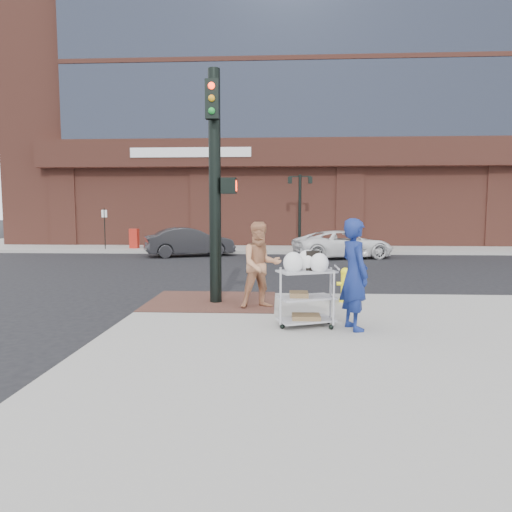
# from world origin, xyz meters

# --- Properties ---
(ground) EXTENTS (220.00, 220.00, 0.00)m
(ground) POSITION_xyz_m (0.00, 0.00, 0.00)
(ground) COLOR black
(ground) RESTS_ON ground
(sidewalk_far) EXTENTS (65.00, 36.00, 0.15)m
(sidewalk_far) POSITION_xyz_m (12.50, 32.00, 0.07)
(sidewalk_far) COLOR gray
(sidewalk_far) RESTS_ON ground
(brick_curb_ramp) EXTENTS (2.80, 2.40, 0.01)m
(brick_curb_ramp) POSITION_xyz_m (-0.60, 0.90, 0.16)
(brick_curb_ramp) COLOR #502C25
(brick_curb_ramp) RESTS_ON sidewalk_near
(bank_building) EXTENTS (42.00, 26.00, 28.00)m
(bank_building) POSITION_xyz_m (5.00, 31.00, 14.15)
(bank_building) COLOR brown
(bank_building) RESTS_ON sidewalk_far
(lamp_post) EXTENTS (1.32, 0.22, 4.00)m
(lamp_post) POSITION_xyz_m (2.00, 16.00, 2.62)
(lamp_post) COLOR black
(lamp_post) RESTS_ON sidewalk_far
(parking_sign) EXTENTS (0.05, 0.05, 2.20)m
(parking_sign) POSITION_xyz_m (-8.50, 15.00, 1.25)
(parking_sign) COLOR black
(parking_sign) RESTS_ON sidewalk_far
(traffic_signal_pole) EXTENTS (0.61, 0.51, 5.00)m
(traffic_signal_pole) POSITION_xyz_m (-0.48, 0.77, 2.83)
(traffic_signal_pole) COLOR black
(traffic_signal_pole) RESTS_ON sidewalk_near
(woman_blue) EXTENTS (0.64, 0.79, 1.89)m
(woman_blue) POSITION_xyz_m (2.16, -1.40, 1.09)
(woman_blue) COLOR navy
(woman_blue) RESTS_ON sidewalk_near
(pedestrian_tan) EXTENTS (1.04, 0.92, 1.79)m
(pedestrian_tan) POSITION_xyz_m (0.52, 0.27, 1.04)
(pedestrian_tan) COLOR tan
(pedestrian_tan) RESTS_ON sidewalk_near
(sedan_dark) EXTENTS (4.47, 2.99, 1.39)m
(sedan_dark) POSITION_xyz_m (-3.44, 12.71, 0.70)
(sedan_dark) COLOR black
(sedan_dark) RESTS_ON ground
(minivan_white) EXTENTS (4.99, 3.21, 1.28)m
(minivan_white) POSITION_xyz_m (3.86, 12.19, 0.64)
(minivan_white) COLOR white
(minivan_white) RESTS_ON ground
(utility_cart) EXTENTS (1.08, 0.84, 1.33)m
(utility_cart) POSITION_xyz_m (1.37, -1.25, 0.75)
(utility_cart) COLOR #A4A4A9
(utility_cart) RESTS_ON sidewalk_near
(fire_hydrant) EXTENTS (0.36, 0.25, 0.77)m
(fire_hydrant) POSITION_xyz_m (2.35, 0.98, 0.54)
(fire_hydrant) COLOR #FFF015
(fire_hydrant) RESTS_ON sidewalk_near
(newsbox_red) EXTENTS (0.46, 0.41, 1.07)m
(newsbox_red) POSITION_xyz_m (-7.08, 15.56, 0.69)
(newsbox_red) COLOR #A91E13
(newsbox_red) RESTS_ON sidewalk_far
(newsbox_yellow) EXTENTS (0.48, 0.44, 1.06)m
(newsbox_yellow) POSITION_xyz_m (-4.92, 14.74, 0.68)
(newsbox_yellow) COLOR gold
(newsbox_yellow) RESTS_ON sidewalk_far
(newsbox_blue) EXTENTS (0.51, 0.47, 1.05)m
(newsbox_blue) POSITION_xyz_m (-4.41, 15.44, 0.68)
(newsbox_blue) COLOR #1C29B7
(newsbox_blue) RESTS_ON sidewalk_far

